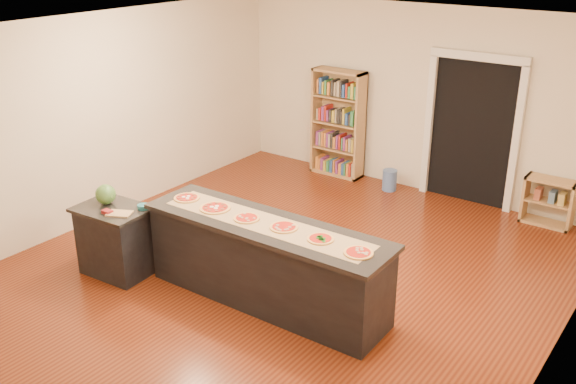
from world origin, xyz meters
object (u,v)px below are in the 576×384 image
Objects in this scene: side_counter at (116,240)px; low_shelf at (548,202)px; bookshelf at (338,123)px; kitchen_island at (266,262)px; watermelon at (106,194)px; waste_bin at (390,180)px.

side_counter is 5.70m from low_shelf.
side_counter is 4.35m from bookshelf.
kitchen_island is at bearing 12.24° from side_counter.
bookshelf is 2.61× the size of low_shelf.
watermelon is at bearing -96.52° from bookshelf.
low_shelf is at bearing 3.37° from waste_bin.
low_shelf reaches higher than waste_bin.
kitchen_island reaches higher than side_counter.
low_shelf is (3.37, 0.01, -0.53)m from bookshelf.
watermelon reaches higher than waste_bin.
kitchen_island is 3.70m from waste_bin.
waste_bin is (1.04, -0.13, -0.70)m from bookshelf.
bookshelf is 4.31m from watermelon.
side_counter is at bearing -164.58° from kitchen_island.
kitchen_island is 3.35× the size of side_counter.
bookshelf is at bearing 83.48° from watermelon.
waste_bin is (-2.33, -0.14, -0.17)m from low_shelf.
kitchen_island reaches higher than waste_bin.
waste_bin is (1.39, 4.19, -0.26)m from side_counter.
kitchen_island is 8.66× the size of waste_bin.
watermelon is at bearing 161.28° from side_counter.
kitchen_island is at bearing -68.97° from bookshelf.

